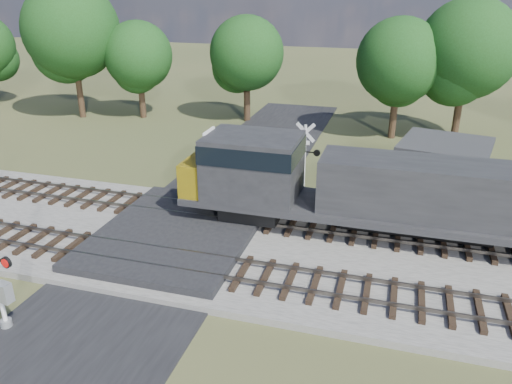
% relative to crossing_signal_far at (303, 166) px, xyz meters
% --- Properties ---
extents(ground, '(160.00, 160.00, 0.00)m').
position_rel_crossing_signal_far_xyz_m(ground, '(-4.56, -7.42, -1.80)').
color(ground, '#3C4625').
rests_on(ground, ground).
extents(ballast_bed, '(140.00, 10.00, 0.30)m').
position_rel_crossing_signal_far_xyz_m(ballast_bed, '(5.44, -6.92, -1.65)').
color(ballast_bed, gray).
rests_on(ballast_bed, ground).
extents(road, '(7.00, 60.00, 0.08)m').
position_rel_crossing_signal_far_xyz_m(road, '(-4.56, -7.42, -1.76)').
color(road, black).
rests_on(road, ground).
extents(crossing_panel, '(7.00, 9.00, 0.62)m').
position_rel_crossing_signal_far_xyz_m(crossing_panel, '(-4.56, -6.92, -1.49)').
color(crossing_panel, '#262628').
rests_on(crossing_panel, ground).
extents(track_near, '(140.00, 2.60, 0.33)m').
position_rel_crossing_signal_far_xyz_m(track_near, '(-1.43, -9.42, -1.39)').
color(track_near, black).
rests_on(track_near, ballast_bed).
extents(track_far, '(140.00, 2.60, 0.33)m').
position_rel_crossing_signal_far_xyz_m(track_far, '(-1.43, -4.42, -1.39)').
color(track_far, black).
rests_on(track_far, ballast_bed).
extents(crossing_signal_far, '(1.75, 0.38, 4.34)m').
position_rel_crossing_signal_far_xyz_m(crossing_signal_far, '(0.00, 0.00, 0.00)').
color(crossing_signal_far, silver).
rests_on(crossing_signal_far, ground).
extents(equipment_shed, '(5.53, 5.53, 3.18)m').
position_rel_crossing_signal_far_xyz_m(equipment_shed, '(7.56, 2.40, -0.19)').
color(equipment_shed, '#3F2C1B').
rests_on(equipment_shed, ground).
extents(treeline, '(80.51, 10.62, 11.69)m').
position_rel_crossing_signal_far_xyz_m(treeline, '(5.27, 13.42, 4.83)').
color(treeline, black).
rests_on(treeline, ground).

